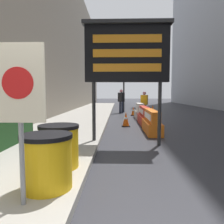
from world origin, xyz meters
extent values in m
plane|color=#2D2D33|center=(0.00, 0.00, 0.00)|extent=(120.00, 120.00, 0.00)
cube|color=gray|center=(-3.42, 9.80, 5.76)|extent=(0.40, 50.40, 11.53)
cylinder|color=yellow|center=(-0.47, 0.42, 0.50)|extent=(0.71, 0.71, 0.73)
cylinder|color=black|center=(-0.47, 0.42, 0.89)|extent=(0.74, 0.74, 0.06)
cylinder|color=yellow|center=(-0.54, 1.31, 0.50)|extent=(0.71, 0.71, 0.73)
cylinder|color=black|center=(-0.54, 1.31, 0.89)|extent=(0.74, 0.74, 0.06)
cylinder|color=gray|center=(-0.61, -0.05, 0.87)|extent=(0.06, 0.06, 1.48)
cube|color=beige|center=(-0.61, -0.07, 1.61)|extent=(0.62, 0.04, 0.93)
cylinder|color=red|center=(-0.61, -0.09, 1.61)|extent=(0.37, 0.01, 0.37)
cylinder|color=#28282B|center=(-0.15, 3.63, 0.91)|extent=(0.10, 0.10, 1.81)
cylinder|color=#28282B|center=(1.72, 3.63, 0.91)|extent=(0.10, 0.10, 1.81)
cube|color=black|center=(0.79, 3.63, 2.59)|extent=(2.35, 0.24, 1.56)
cube|color=#28282B|center=(0.79, 3.56, 3.43)|extent=(2.47, 0.34, 0.10)
cube|color=orange|center=(0.79, 3.50, 2.98)|extent=(1.88, 0.02, 0.22)
cube|color=orange|center=(0.79, 3.50, 2.59)|extent=(1.88, 0.02, 0.22)
cube|color=orange|center=(0.79, 3.50, 2.20)|extent=(1.88, 0.02, 0.22)
cube|color=orange|center=(1.82, 5.70, 0.22)|extent=(0.53, 2.10, 0.43)
cube|color=orange|center=(1.82, 5.70, 0.65)|extent=(0.32, 2.10, 0.43)
cube|color=white|center=(1.65, 5.70, 0.65)|extent=(0.02, 1.68, 0.22)
cube|color=red|center=(1.82, 8.06, 0.21)|extent=(0.50, 2.13, 0.42)
cube|color=red|center=(1.82, 8.06, 0.64)|extent=(0.30, 2.13, 0.42)
cube|color=white|center=(1.66, 8.06, 0.64)|extent=(0.02, 1.70, 0.21)
cube|color=silver|center=(1.82, 10.42, 0.23)|extent=(0.55, 1.66, 0.45)
cube|color=silver|center=(1.82, 10.42, 0.68)|extent=(0.33, 1.66, 0.45)
cube|color=white|center=(1.65, 10.42, 0.68)|extent=(0.02, 1.33, 0.23)
cube|color=black|center=(2.92, 12.50, 0.02)|extent=(0.40, 0.40, 0.04)
cone|color=#EA560F|center=(2.92, 12.50, 0.38)|extent=(0.32, 0.32, 0.67)
cylinder|color=white|center=(2.92, 12.50, 0.41)|extent=(0.18, 0.18, 0.09)
cube|color=black|center=(1.55, 12.04, 0.02)|extent=(0.34, 0.34, 0.04)
cone|color=#EA560F|center=(1.55, 12.04, 0.32)|extent=(0.27, 0.27, 0.57)
cylinder|color=white|center=(1.55, 12.04, 0.35)|extent=(0.16, 0.16, 0.08)
cube|color=black|center=(0.89, 7.18, 0.02)|extent=(0.37, 0.37, 0.04)
cone|color=#EA560F|center=(0.89, 7.18, 0.35)|extent=(0.30, 0.30, 0.63)
cylinder|color=white|center=(0.89, 7.18, 0.39)|extent=(0.17, 0.17, 0.09)
cylinder|color=#2D2D30|center=(0.97, 14.71, 1.98)|extent=(0.12, 0.12, 3.96)
cube|color=black|center=(0.97, 14.55, 3.54)|extent=(0.28, 0.28, 0.84)
sphere|color=#360605|center=(0.97, 14.40, 3.82)|extent=(0.15, 0.15, 0.15)
sphere|color=#392C06|center=(0.97, 14.40, 3.54)|extent=(0.15, 0.15, 0.15)
sphere|color=green|center=(0.97, 14.40, 3.26)|extent=(0.15, 0.15, 0.15)
cylinder|color=#23283D|center=(2.11, 11.29, 0.39)|extent=(0.13, 0.13, 0.78)
cylinder|color=#23283D|center=(2.26, 11.29, 0.39)|extent=(0.13, 0.13, 0.78)
cube|color=orange|center=(2.19, 11.29, 1.08)|extent=(0.48, 0.39, 0.62)
sphere|color=#A76269|center=(2.19, 11.29, 1.50)|extent=(0.21, 0.21, 0.21)
cylinder|color=#23283D|center=(0.68, 13.99, 0.43)|extent=(0.14, 0.14, 0.86)
cylinder|color=#23283D|center=(0.84, 13.99, 0.43)|extent=(0.14, 0.14, 0.86)
cube|color=black|center=(0.76, 13.99, 1.21)|extent=(0.52, 0.53, 0.68)
sphere|color=#BC626A|center=(0.76, 13.99, 1.67)|extent=(0.24, 0.24, 0.24)
camera|label=1|loc=(0.55, -2.59, 1.50)|focal=35.00mm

